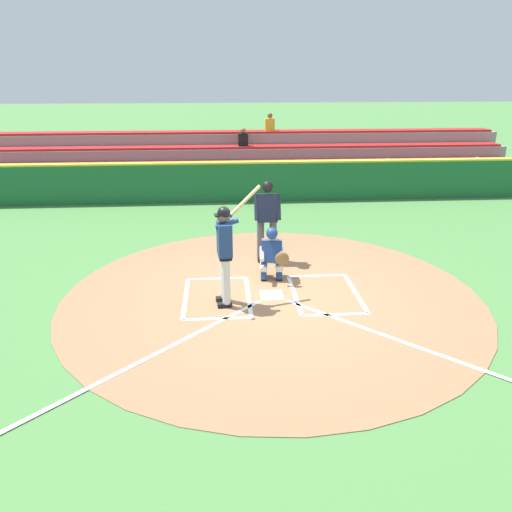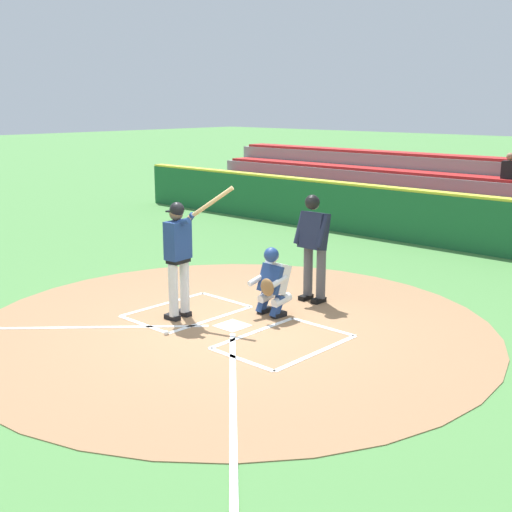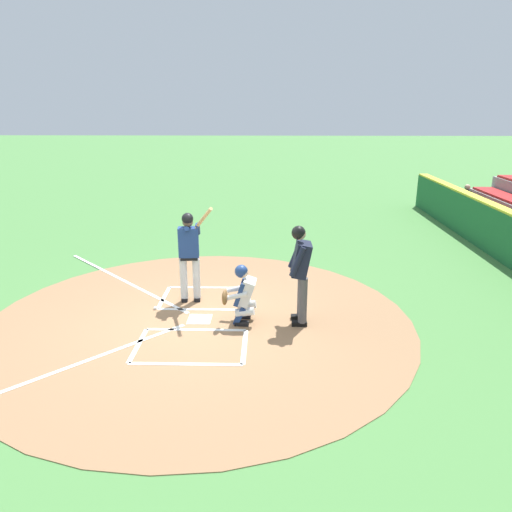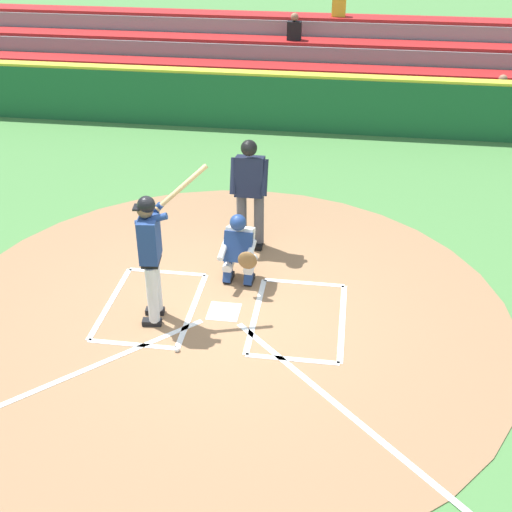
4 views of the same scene
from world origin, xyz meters
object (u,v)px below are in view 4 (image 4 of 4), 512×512
object	(u,v)px
batter	(151,250)
plate_umpire	(250,187)
baseball	(177,350)
catcher	(239,248)

from	to	relation	value
batter	plate_umpire	size ratio (longest dim) A/B	1.14
baseball	plate_umpire	bearing A→B (deg)	-100.42
catcher	plate_umpire	size ratio (longest dim) A/B	0.61
catcher	baseball	xyz separation A→B (m)	(0.53, 1.77, -0.55)
batter	catcher	xyz separation A→B (m)	(-0.97, -1.11, -0.51)
batter	baseball	world-z (taller)	batter
batter	plate_umpire	world-z (taller)	batter
batter	catcher	distance (m)	1.56
batter	baseball	bearing A→B (deg)	123.78
plate_umpire	baseball	size ratio (longest dim) A/B	25.20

